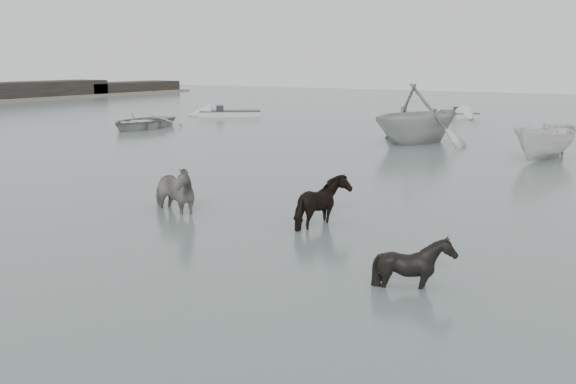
% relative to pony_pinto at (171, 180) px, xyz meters
% --- Properties ---
extents(ground, '(140.00, 140.00, 0.00)m').
position_rel_pony_pinto_xyz_m(ground, '(3.43, -1.13, -0.82)').
color(ground, '#566761').
rests_on(ground, ground).
extents(pony_pinto, '(2.10, 1.34, 1.64)m').
position_rel_pony_pinto_xyz_m(pony_pinto, '(0.00, 0.00, 0.00)').
color(pony_pinto, black).
rests_on(pony_pinto, ground).
extents(pony_dark, '(1.57, 1.69, 1.39)m').
position_rel_pony_pinto_xyz_m(pony_dark, '(4.01, 0.80, -0.13)').
color(pony_dark, black).
rests_on(pony_dark, ground).
extents(pony_black, '(1.36, 1.28, 1.24)m').
position_rel_pony_pinto_xyz_m(pony_black, '(7.30, -2.02, -0.20)').
color(pony_black, black).
rests_on(pony_black, ground).
extents(rowboat_lead, '(4.12, 5.31, 1.01)m').
position_rel_pony_pinto_xyz_m(rowboat_lead, '(-15.49, 14.71, -0.32)').
color(rowboat_lead, '#B2B2AD').
rests_on(rowboat_lead, ground).
extents(rowboat_trail, '(6.43, 6.87, 2.92)m').
position_rel_pony_pinto_xyz_m(rowboat_trail, '(0.31, 16.73, 0.64)').
color(rowboat_trail, '#ACAFAC').
rests_on(rowboat_trail, ground).
extents(boat_small, '(2.47, 4.23, 1.54)m').
position_rel_pony_pinto_xyz_m(boat_small, '(6.41, 14.40, -0.05)').
color(boat_small, silver).
rests_on(boat_small, ground).
extents(skiff_outer, '(5.63, 4.80, 0.75)m').
position_rel_pony_pinto_xyz_m(skiff_outer, '(-16.23, 24.11, -0.45)').
color(skiff_outer, '#BBBBB6').
rests_on(skiff_outer, ground).
extents(skiff_mid, '(4.20, 4.94, 0.75)m').
position_rel_pony_pinto_xyz_m(skiff_mid, '(-2.32, 31.73, -0.45)').
color(skiff_mid, '#AFB2AF').
rests_on(skiff_mid, ground).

